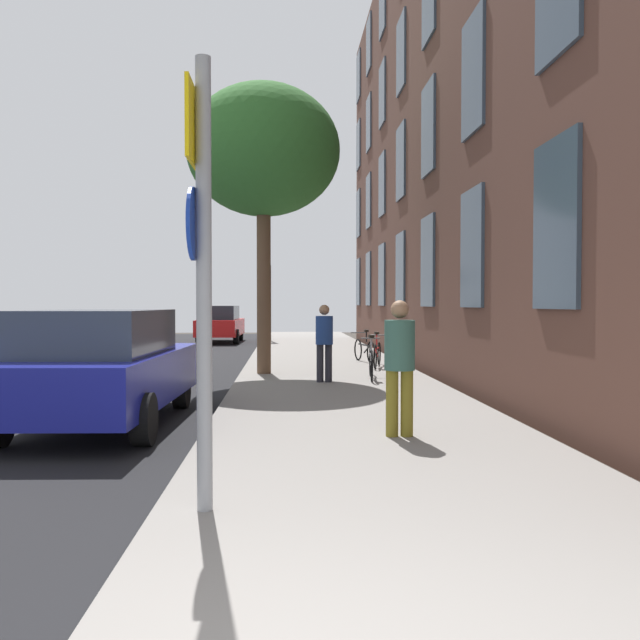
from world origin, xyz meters
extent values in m
plane|color=#332D28|center=(-2.40, 15.00, 0.00)|extent=(41.80, 41.80, 0.00)
cube|color=black|center=(-4.50, 15.00, 0.01)|extent=(7.00, 38.00, 0.01)
cube|color=gray|center=(1.10, 15.00, 0.06)|extent=(4.20, 38.00, 0.12)
cube|color=#513328|center=(3.70, 14.50, 6.76)|extent=(0.50, 27.00, 13.53)
cube|color=#384756|center=(3.42, 5.57, 2.72)|extent=(0.06, 1.29, 2.15)
cube|color=#384756|center=(3.42, 9.14, 2.72)|extent=(0.06, 1.29, 2.15)
cube|color=#384756|center=(3.42, 12.71, 2.72)|extent=(0.06, 1.29, 2.15)
cube|color=#384756|center=(3.42, 16.29, 2.72)|extent=(0.06, 1.29, 2.15)
cube|color=#384756|center=(3.42, 19.86, 2.72)|extent=(0.06, 1.29, 2.15)
cube|color=#384756|center=(3.42, 23.43, 2.72)|extent=(0.06, 1.29, 2.15)
cube|color=#384756|center=(3.42, 27.00, 2.72)|extent=(0.06, 1.29, 2.15)
cube|color=#384756|center=(3.42, 9.14, 5.85)|extent=(0.06, 1.29, 2.15)
cube|color=#384756|center=(3.42, 12.71, 5.85)|extent=(0.06, 1.29, 2.15)
cube|color=#384756|center=(3.42, 16.29, 5.85)|extent=(0.06, 1.29, 2.15)
cube|color=#384756|center=(3.42, 19.86, 5.85)|extent=(0.06, 1.29, 2.15)
cube|color=#384756|center=(3.42, 23.43, 5.85)|extent=(0.06, 1.29, 2.15)
cube|color=#384756|center=(3.42, 27.00, 5.85)|extent=(0.06, 1.29, 2.15)
cube|color=#384756|center=(3.42, 16.29, 8.99)|extent=(0.06, 1.29, 2.15)
cube|color=#384756|center=(3.42, 19.86, 8.99)|extent=(0.06, 1.29, 2.15)
cube|color=#384756|center=(3.42, 23.43, 8.99)|extent=(0.06, 1.29, 2.15)
cube|color=#384756|center=(3.42, 27.00, 8.99)|extent=(0.06, 1.29, 2.15)
cube|color=#384756|center=(3.42, 19.86, 12.12)|extent=(0.06, 1.29, 2.15)
cube|color=#384756|center=(3.42, 23.43, 12.12)|extent=(0.06, 1.29, 2.15)
cube|color=#384756|center=(3.42, 27.00, 12.12)|extent=(0.06, 1.29, 2.15)
cylinder|color=gray|center=(-0.59, 2.68, 1.86)|extent=(0.12, 0.12, 3.48)
cube|color=yellow|center=(-0.67, 2.68, 3.08)|extent=(0.03, 0.60, 0.60)
cylinder|color=#14339E|center=(-0.67, 2.68, 2.33)|extent=(0.03, 0.56, 0.56)
cylinder|color=black|center=(-0.61, 25.16, 1.74)|extent=(0.12, 0.12, 3.25)
cube|color=black|center=(-0.79, 25.16, 2.92)|extent=(0.20, 0.24, 0.80)
sphere|color=red|center=(-0.90, 25.16, 3.18)|extent=(0.16, 0.16, 0.16)
sphere|color=#523707|center=(-0.90, 25.16, 2.92)|extent=(0.16, 0.16, 0.16)
sphere|color=#083E11|center=(-0.90, 25.16, 2.66)|extent=(0.16, 0.16, 0.16)
cylinder|color=brown|center=(-0.45, 12.39, 2.14)|extent=(0.32, 0.32, 4.04)
ellipsoid|color=#2D6628|center=(-0.45, 12.39, 5.20)|extent=(3.49, 3.49, 2.97)
torus|color=black|center=(1.93, 11.78, 0.45)|extent=(0.11, 0.65, 0.65)
torus|color=black|center=(1.81, 10.70, 0.45)|extent=(0.11, 0.65, 0.65)
cylinder|color=#99999E|center=(1.87, 11.24, 0.62)|extent=(0.14, 0.92, 0.04)
cylinder|color=#99999E|center=(1.84, 10.97, 0.54)|extent=(0.10, 0.56, 0.30)
cylinder|color=#99999E|center=(1.85, 11.07, 0.87)|extent=(0.04, 0.04, 0.28)
cube|color=black|center=(1.85, 11.07, 1.03)|extent=(0.10, 0.24, 0.06)
cylinder|color=#4C4C4C|center=(1.93, 11.78, 0.95)|extent=(0.42, 0.08, 0.03)
torus|color=black|center=(2.48, 14.14, 0.42)|extent=(0.18, 0.60, 0.61)
torus|color=black|center=(2.24, 13.18, 0.42)|extent=(0.18, 0.60, 0.61)
cylinder|color=#B21E1E|center=(2.36, 13.66, 0.59)|extent=(0.25, 0.83, 0.04)
cylinder|color=#B21E1E|center=(2.30, 13.42, 0.51)|extent=(0.17, 0.50, 0.28)
cylinder|color=#B21E1E|center=(2.32, 13.52, 0.83)|extent=(0.04, 0.04, 0.28)
cube|color=black|center=(2.32, 13.52, 0.99)|extent=(0.10, 0.24, 0.06)
cylinder|color=#4C4C4C|center=(2.48, 14.14, 0.91)|extent=(0.41, 0.13, 0.03)
torus|color=black|center=(2.10, 15.59, 0.42)|extent=(0.17, 0.60, 0.60)
torus|color=black|center=(2.32, 14.54, 0.42)|extent=(0.17, 0.60, 0.60)
cylinder|color=black|center=(2.21, 15.07, 0.59)|extent=(0.23, 0.90, 0.04)
cylinder|color=black|center=(2.27, 14.80, 0.51)|extent=(0.16, 0.55, 0.30)
cylinder|color=black|center=(2.24, 14.91, 0.82)|extent=(0.04, 0.04, 0.28)
cube|color=black|center=(2.24, 14.91, 0.98)|extent=(0.10, 0.24, 0.06)
cylinder|color=#4C4C4C|center=(2.10, 15.59, 0.90)|extent=(0.42, 0.12, 0.03)
cylinder|color=olive|center=(1.32, 5.32, 0.52)|extent=(0.15, 0.15, 0.80)
cylinder|color=olive|center=(1.50, 5.32, 0.52)|extent=(0.15, 0.15, 0.80)
cylinder|color=#33594C|center=(1.41, 5.32, 1.22)|extent=(0.43, 0.43, 0.60)
sphere|color=#936B4C|center=(1.41, 5.32, 1.65)|extent=(0.22, 0.22, 0.22)
cylinder|color=#26262D|center=(0.75, 10.67, 0.51)|extent=(0.14, 0.14, 0.77)
cylinder|color=#26262D|center=(0.92, 10.67, 0.51)|extent=(0.14, 0.14, 0.77)
cylinder|color=navy|center=(0.83, 10.67, 1.18)|extent=(0.47, 0.47, 0.58)
sphere|color=#936B4C|center=(0.83, 10.67, 1.59)|extent=(0.21, 0.21, 0.21)
cube|color=navy|center=(-2.52, 6.85, 0.68)|extent=(2.06, 4.43, 0.70)
cube|color=#2D3847|center=(-2.52, 6.63, 1.33)|extent=(1.68, 2.50, 0.60)
cylinder|color=black|center=(-3.39, 8.24, 0.33)|extent=(0.22, 0.64, 0.64)
cylinder|color=black|center=(-1.66, 8.24, 0.33)|extent=(0.22, 0.64, 0.64)
cylinder|color=black|center=(-1.66, 5.46, 0.33)|extent=(0.22, 0.64, 0.64)
cube|color=red|center=(-2.80, 26.06, 0.68)|extent=(1.84, 4.27, 0.70)
cube|color=#1E232D|center=(-2.80, 25.85, 1.33)|extent=(1.51, 2.41, 0.60)
cylinder|color=black|center=(-3.57, 27.41, 0.33)|extent=(0.22, 0.64, 0.64)
cylinder|color=black|center=(-2.02, 27.41, 0.33)|extent=(0.22, 0.64, 0.64)
cylinder|color=black|center=(-3.57, 24.71, 0.33)|extent=(0.22, 0.64, 0.64)
cylinder|color=black|center=(-2.02, 24.71, 0.33)|extent=(0.22, 0.64, 0.64)
camera|label=1|loc=(0.03, -2.25, 1.72)|focal=35.78mm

